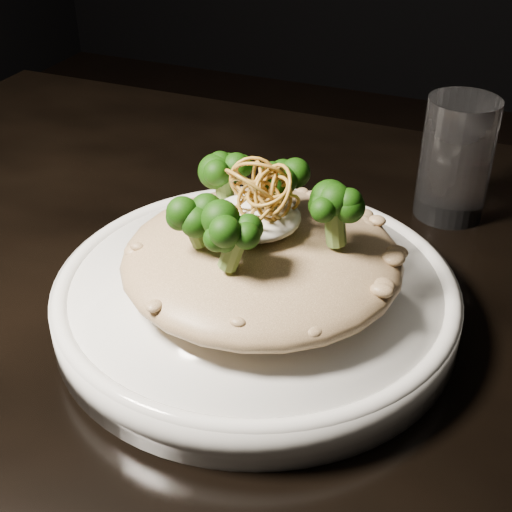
{
  "coord_description": "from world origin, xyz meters",
  "views": [
    {
      "loc": [
        0.15,
        -0.41,
        1.09
      ],
      "look_at": [
        -0.02,
        -0.0,
        0.81
      ],
      "focal_mm": 50.0,
      "sensor_mm": 36.0,
      "label": 1
    }
  ],
  "objects": [
    {
      "name": "shallots",
      "position": [
        -0.01,
        0.0,
        0.86
      ],
      "size": [
        0.06,
        0.06,
        0.04
      ],
      "primitive_type": null,
      "color": "brown",
      "rests_on": "cheese"
    },
    {
      "name": "drinking_glass",
      "position": [
        0.09,
        0.21,
        0.81
      ],
      "size": [
        0.09,
        0.09,
        0.11
      ],
      "primitive_type": "cylinder",
      "rotation": [
        0.0,
        0.0,
        -0.41
      ],
      "color": "white",
      "rests_on": "table"
    },
    {
      "name": "table",
      "position": [
        0.0,
        0.0,
        0.67
      ],
      "size": [
        1.1,
        0.8,
        0.75
      ],
      "color": "black",
      "rests_on": "ground"
    },
    {
      "name": "plate",
      "position": [
        -0.02,
        -0.0,
        0.77
      ],
      "size": [
        0.3,
        0.3,
        0.03
      ],
      "primitive_type": "cylinder",
      "color": "white",
      "rests_on": "table"
    },
    {
      "name": "cheese",
      "position": [
        -0.02,
        0.0,
        0.84
      ],
      "size": [
        0.07,
        0.07,
        0.02
      ],
      "primitive_type": "ellipsoid",
      "color": "white",
      "rests_on": "risotto"
    },
    {
      "name": "risotto",
      "position": [
        -0.01,
        -0.0,
        0.8
      ],
      "size": [
        0.21,
        0.21,
        0.05
      ],
      "primitive_type": "ellipsoid",
      "color": "brown",
      "rests_on": "plate"
    },
    {
      "name": "broccoli",
      "position": [
        -0.02,
        -0.01,
        0.85
      ],
      "size": [
        0.14,
        0.14,
        0.05
      ],
      "primitive_type": null,
      "color": "black",
      "rests_on": "risotto"
    }
  ]
}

